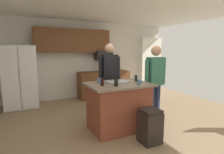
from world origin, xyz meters
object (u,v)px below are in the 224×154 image
Objects in this scene: refrigerator at (20,77)px; trash_bin at (150,126)px; kitchen_island at (118,106)px; mug_ceramic_white at (99,81)px; glass_pilsner at (116,83)px; glass_stout_tall at (102,82)px; serving_tray at (117,82)px; person_guest_left at (155,78)px; tumbler_amber at (136,78)px; microwave_over_range at (103,55)px; person_guest_right at (110,74)px; mug_blue_stoneware at (139,82)px.

trash_bin is (2.07, -3.19, -0.58)m from refrigerator.
kitchen_island is (1.84, -2.43, -0.39)m from refrigerator.
glass_pilsner reaches higher than mug_ceramic_white.
serving_tray is (0.37, 0.10, -0.05)m from glass_stout_tall.
kitchen_island is 10.06× the size of mug_ceramic_white.
trash_bin is (-0.75, -0.80, -0.70)m from person_guest_left.
serving_tray is (1.82, -2.41, 0.10)m from refrigerator.
glass_pilsner is 1.02× the size of tumbler_amber.
mug_ceramic_white is at bearing 150.70° from serving_tray.
microwave_over_range is 2.90m from glass_stout_tall.
trash_bin is at bearing -99.14° from microwave_over_range.
refrigerator is 2.60m from person_guest_right.
mug_ceramic_white is at bearing 149.17° from kitchen_island.
serving_tray is (0.32, -0.18, -0.03)m from mug_ceramic_white.
refrigerator is at bearing -177.40° from microwave_over_range.
refrigerator is at bearing 123.91° from mug_ceramic_white.
person_guest_left is 3.93× the size of serving_tray.
mug_ceramic_white is (-0.52, -0.61, -0.03)m from person_guest_right.
glass_stout_tall is at bearing -59.98° from refrigerator.
person_guest_left reaches higher than mug_blue_stoneware.
refrigerator reaches higher than serving_tray.
microwave_over_range is 2.55m from person_guest_left.
tumbler_amber is at bearing -3.54° from person_guest_left.
microwave_over_range is at bearing 80.86° from trash_bin.
glass_stout_tall is (-0.39, -0.07, 0.55)m from kitchen_island.
refrigerator is at bearing 120.02° from glass_stout_tall.
person_guest_right is 1.05m from glass_stout_tall.
tumbler_amber is 0.31× the size of serving_tray.
serving_tray is at bearing -52.97° from refrigerator.
glass_stout_tall is (-1.15, -2.63, -0.42)m from microwave_over_range.
trash_bin is at bearing -52.13° from glass_pilsner.
kitchen_island is 0.66m from mug_ceramic_white.
person_guest_right is 4.06× the size of serving_tray.
person_guest_left is 1.00m from serving_tray.
refrigerator reaches higher than microwave_over_range.
kitchen_island is 9.08× the size of glass_pilsner.
tumbler_amber is at bearing 8.72° from glass_stout_tall.
tumbler_amber is (0.63, 0.29, -0.00)m from glass_pilsner.
person_guest_right reaches higher than kitchen_island.
refrigerator is at bearing 127.96° from mug_blue_stoneware.
person_guest_left reaches higher than trash_bin.
glass_pilsner is (-0.17, -0.23, 0.54)m from kitchen_island.
refrigerator is 3.15m from glass_pilsner.
person_guest_right is 1.12m from mug_blue_stoneware.
person_guest_left is 14.02× the size of mug_blue_stoneware.
microwave_over_range reaches higher than trash_bin.
tumbler_amber is 0.93× the size of glass_stout_tall.
person_guest_right is 0.81m from serving_tray.
glass_stout_tall is at bearing -20.22° from person_guest_right.
refrigerator reaches higher than glass_pilsner.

